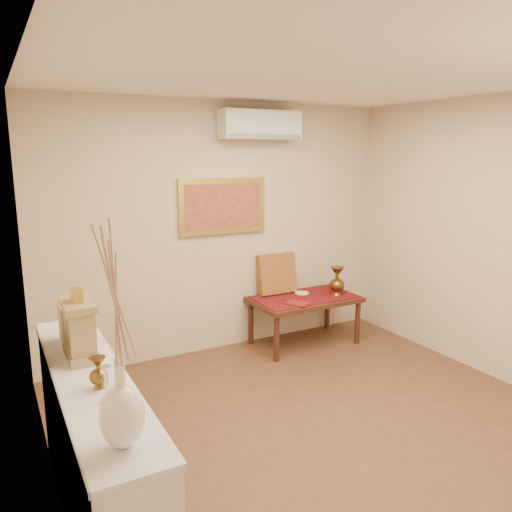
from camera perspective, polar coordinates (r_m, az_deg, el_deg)
floor at (r=4.08m, az=10.52°, el=-20.46°), size 4.50×4.50×0.00m
ceiling at (r=3.51m, az=12.26°, el=20.35°), size 4.50×4.50×0.00m
wall_back at (r=5.44m, az=-3.91°, el=3.12°), size 4.00×0.02×2.70m
wall_left at (r=2.78m, az=-22.59°, el=-6.08°), size 0.02×4.50×2.70m
white_vase at (r=2.04m, az=-15.57°, el=-8.59°), size 0.18×0.18×0.97m
candlestick at (r=2.57m, az=-16.74°, el=-13.84°), size 0.09×0.09×0.18m
brass_urn_small at (r=2.71m, az=-17.61°, el=-12.12°), size 0.10×0.10×0.21m
table_cloth at (r=5.71m, az=5.58°, el=-4.70°), size 1.14×0.59×0.01m
brass_urn_tall at (r=5.78m, az=9.25°, el=-2.49°), size 0.18×0.18×0.40m
plate at (r=5.83m, az=5.25°, el=-4.23°), size 0.16×0.16×0.01m
menu at (r=5.44m, az=4.77°, el=-5.39°), size 0.28×0.31×0.01m
cushion at (r=5.78m, az=2.37°, el=-2.01°), size 0.47×0.19×0.48m
display_ledge at (r=3.16m, az=-17.92°, el=-20.76°), size 0.37×2.02×0.98m
mantel_clock at (r=3.11m, az=-19.53°, el=-7.79°), size 0.17×0.36×0.41m
wooden_chest at (r=3.40m, az=-20.17°, el=-7.12°), size 0.16×0.21×0.24m
low_table at (r=5.73m, az=5.57°, el=-5.36°), size 1.20×0.70×0.55m
painting at (r=5.39m, az=-3.82°, el=5.72°), size 1.00×0.06×0.60m
ac_unit at (r=5.45m, az=0.48°, el=14.74°), size 0.90×0.25×0.30m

